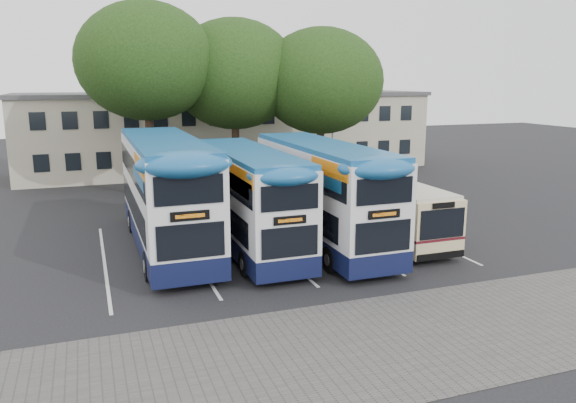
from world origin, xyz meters
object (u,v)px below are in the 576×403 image
Objects in this scene: bus_dd_mid at (248,195)px; bus_dd_right at (322,190)px; tree_left at (146,61)px; lamp_post at (333,109)px; bus_dd_left at (166,189)px; tree_right at (321,81)px; tree_mid at (234,74)px; bus_single at (384,204)px.

bus_dd_right is (3.20, -0.51, 0.11)m from bus_dd_mid.
tree_left is 1.14× the size of bus_dd_mid.
tree_left is at bearing 113.59° from bus_dd_right.
lamp_post is 19.88m from bus_dd_left.
tree_right is at bearing 54.54° from bus_dd_mid.
tree_mid is 1.23× the size of bus_single.
bus_dd_left is 1.06× the size of bus_dd_right.
bus_single is at bearing -105.70° from lamp_post.
tree_right is 16.33m from bus_dd_left.
tree_right is (5.31, -1.94, -0.43)m from tree_mid.
tree_right reaches higher than bus_dd_left.
tree_right is 0.92× the size of bus_dd_left.
bus_single is (9.06, -13.04, -6.73)m from tree_left.
tree_mid reaches higher than bus_dd_right.
tree_mid reaches higher than tree_right.
tree_mid is 5.67m from tree_right.
tree_mid is (-7.70, -1.38, 2.44)m from lamp_post.
tree_mid is at bearing 63.04° from bus_dd_left.
bus_dd_mid is (-3.05, -13.67, -5.15)m from tree_mid.
tree_mid is at bearing 159.94° from tree_right.
bus_dd_mid is at bearing -78.48° from tree_left.
tree_mid is 14.82m from bus_dd_left.
bus_dd_left is 1.27× the size of bus_single.
bus_dd_right is at bearing -89.39° from tree_mid.
bus_dd_mid is (-8.36, -11.74, -4.72)m from tree_right.
tree_right is at bearing -125.74° from lamp_post.
lamp_post is at bearing 9.58° from tree_left.
bus_dd_left is at bearing 165.24° from bus_dd_right.
lamp_post is at bearing 74.30° from bus_single.
tree_left is 1.31× the size of bus_single.
tree_mid is 15.53m from bus_single.
bus_dd_mid is at bearing -125.46° from tree_right.
tree_mid is at bearing 90.61° from bus_dd_right.
bus_dd_left is at bearing -116.96° from tree_mid.
bus_dd_left is (-11.66, -10.54, -4.45)m from tree_right.
tree_mid reaches higher than lamp_post.
tree_right is at bearing 42.11° from bus_dd_left.
bus_dd_left is at bearing -93.38° from tree_left.
tree_right is (10.97, -1.07, -1.16)m from tree_left.
tree_mid reaches higher than bus_single.
tree_mid is at bearing 103.72° from bus_single.
bus_single is (-1.91, -11.98, -5.57)m from tree_right.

